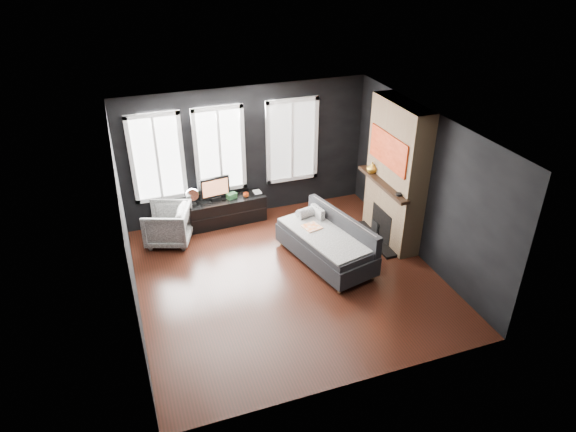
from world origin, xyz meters
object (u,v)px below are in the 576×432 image
object	(u,v)px
media_console	(227,210)
book	(254,188)
sofa	(326,241)
monitor	(215,187)
armchair	(168,223)
mantel_vase	(372,168)
mug	(246,194)

from	to	relation	value
media_console	book	world-z (taller)	book
sofa	monitor	world-z (taller)	monitor
armchair	mantel_vase	bearing A→B (deg)	97.85
sofa	monitor	bearing A→B (deg)	113.88
sofa	monitor	distance (m)	2.55
sofa	armchair	distance (m)	3.02
media_console	mantel_vase	bearing A→B (deg)	-27.54
mantel_vase	monitor	bearing A→B (deg)	156.43
media_console	monitor	world-z (taller)	monitor
mantel_vase	armchair	bearing A→B (deg)	167.80
armchair	book	size ratio (longest dim) A/B	3.98
media_console	mug	distance (m)	0.52
monitor	mug	world-z (taller)	monitor
media_console	mantel_vase	xyz separation A→B (m)	(2.59, -1.19, 1.06)
sofa	mantel_vase	distance (m)	1.73
book	media_console	bearing A→B (deg)	-174.67
sofa	book	size ratio (longest dim) A/B	9.48
mug	mantel_vase	xyz separation A→B (m)	(2.19, -1.12, 0.74)
mug	book	bearing A→B (deg)	31.68
armchair	monitor	world-z (taller)	monitor
sofa	book	xyz separation A→B (m)	(-0.74, 2.02, 0.22)
sofa	media_console	distance (m)	2.39
mantel_vase	book	bearing A→B (deg)	147.97
sofa	media_console	bearing A→B (deg)	110.51
media_console	book	xyz separation A→B (m)	(0.60, 0.06, 0.37)
book	mantel_vase	size ratio (longest dim) A/B	0.97
monitor	book	bearing A→B (deg)	-5.87
sofa	armchair	size ratio (longest dim) A/B	2.38
sofa	mantel_vase	bearing A→B (deg)	18.04
media_console	mantel_vase	size ratio (longest dim) A/B	7.30
monitor	book	world-z (taller)	monitor
media_console	mug	world-z (taller)	mug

